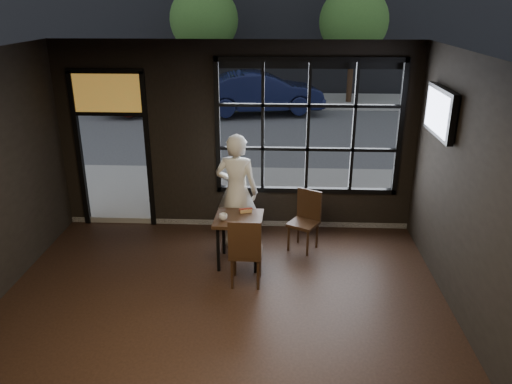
{
  "coord_description": "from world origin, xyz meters",
  "views": [
    {
      "loc": [
        0.72,
        -4.58,
        3.78
      ],
      "look_at": [
        0.4,
        2.2,
        1.15
      ],
      "focal_mm": 35.0,
      "sensor_mm": 36.0,
      "label": 1
    }
  ],
  "objects_px": {
    "chair_near": "(246,250)",
    "cafe_table": "(239,240)",
    "navy_car": "(261,92)",
    "man": "(237,191)"
  },
  "relations": [
    {
      "from": "chair_near",
      "to": "navy_car",
      "type": "relative_size",
      "value": 0.24
    },
    {
      "from": "cafe_table",
      "to": "chair_near",
      "type": "height_order",
      "value": "chair_near"
    },
    {
      "from": "chair_near",
      "to": "navy_car",
      "type": "xyz_separation_m",
      "value": [
        -0.21,
        10.97,
        0.28
      ]
    },
    {
      "from": "chair_near",
      "to": "cafe_table",
      "type": "bearing_deg",
      "value": -74.49
    },
    {
      "from": "man",
      "to": "chair_near",
      "type": "bearing_deg",
      "value": 111.57
    },
    {
      "from": "man",
      "to": "navy_car",
      "type": "relative_size",
      "value": 0.44
    },
    {
      "from": "man",
      "to": "navy_car",
      "type": "bearing_deg",
      "value": -79.17
    },
    {
      "from": "chair_near",
      "to": "man",
      "type": "relative_size",
      "value": 0.55
    },
    {
      "from": "man",
      "to": "navy_car",
      "type": "xyz_separation_m",
      "value": [
        0.01,
        9.81,
        -0.14
      ]
    },
    {
      "from": "chair_near",
      "to": "navy_car",
      "type": "height_order",
      "value": "navy_car"
    }
  ]
}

